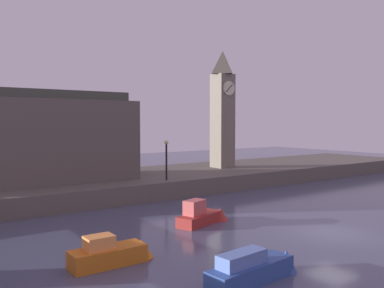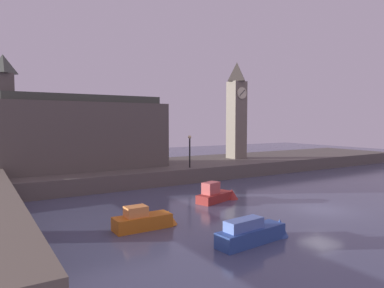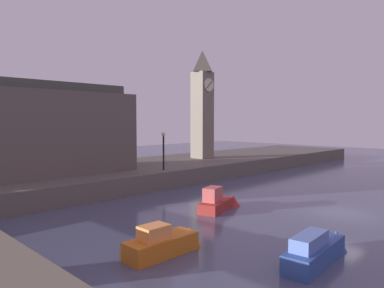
{
  "view_description": "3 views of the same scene",
  "coord_description": "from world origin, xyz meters",
  "px_view_note": "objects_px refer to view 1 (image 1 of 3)",
  "views": [
    {
      "loc": [
        -20.38,
        -14.49,
        6.5
      ],
      "look_at": [
        0.47,
        14.68,
        4.55
      ],
      "focal_mm": 38.51,
      "sensor_mm": 36.0,
      "label": 1
    },
    {
      "loc": [
        -21.12,
        -16.3,
        6.36
      ],
      "look_at": [
        -1.39,
        15.47,
        3.98
      ],
      "focal_mm": 32.81,
      "sensor_mm": 36.0,
      "label": 2
    },
    {
      "loc": [
        -23.04,
        -9.4,
        5.92
      ],
      "look_at": [
        0.87,
        14.31,
        3.77
      ],
      "focal_mm": 34.07,
      "sensor_mm": 36.0,
      "label": 3
    }
  ],
  "objects_px": {
    "parliament_hall": "(29,137)",
    "boat_tour_blue": "(256,268)",
    "boat_patrol_orange": "(114,253)",
    "clock_tower": "(223,107)",
    "streetlamp": "(166,155)",
    "boat_dinghy_red": "(203,216)"
  },
  "relations": [
    {
      "from": "parliament_hall",
      "to": "boat_tour_blue",
      "type": "relative_size",
      "value": 3.44
    },
    {
      "from": "boat_tour_blue",
      "to": "boat_patrol_orange",
      "type": "height_order",
      "value": "boat_patrol_orange"
    },
    {
      "from": "clock_tower",
      "to": "streetlamp",
      "type": "xyz_separation_m",
      "value": [
        -10.28,
        -4.9,
        -4.37
      ]
    },
    {
      "from": "boat_tour_blue",
      "to": "boat_dinghy_red",
      "type": "height_order",
      "value": "boat_dinghy_red"
    },
    {
      "from": "streetlamp",
      "to": "boat_dinghy_red",
      "type": "relative_size",
      "value": 0.81
    },
    {
      "from": "clock_tower",
      "to": "parliament_hall",
      "type": "relative_size",
      "value": 0.77
    },
    {
      "from": "clock_tower",
      "to": "parliament_hall",
      "type": "distance_m",
      "value": 20.29
    },
    {
      "from": "boat_tour_blue",
      "to": "boat_patrol_orange",
      "type": "distance_m",
      "value": 6.51
    },
    {
      "from": "streetlamp",
      "to": "boat_dinghy_red",
      "type": "xyz_separation_m",
      "value": [
        -2.87,
        -9.01,
        -3.16
      ]
    },
    {
      "from": "parliament_hall",
      "to": "boat_patrol_orange",
      "type": "height_order",
      "value": "parliament_hall"
    },
    {
      "from": "parliament_hall",
      "to": "boat_tour_blue",
      "type": "distance_m",
      "value": 24.0
    },
    {
      "from": "parliament_hall",
      "to": "boat_tour_blue",
      "type": "xyz_separation_m",
      "value": [
        2.96,
        -23.35,
        -4.69
      ]
    },
    {
      "from": "streetlamp",
      "to": "parliament_hall",
      "type": "bearing_deg",
      "value": 150.68
    },
    {
      "from": "parliament_hall",
      "to": "boat_dinghy_red",
      "type": "relative_size",
      "value": 3.9
    },
    {
      "from": "parliament_hall",
      "to": "clock_tower",
      "type": "bearing_deg",
      "value": -1.72
    },
    {
      "from": "clock_tower",
      "to": "boat_dinghy_red",
      "type": "height_order",
      "value": "clock_tower"
    },
    {
      "from": "parliament_hall",
      "to": "boat_dinghy_red",
      "type": "distance_m",
      "value": 16.75
    },
    {
      "from": "clock_tower",
      "to": "streetlamp",
      "type": "bearing_deg",
      "value": -154.52
    },
    {
      "from": "clock_tower",
      "to": "streetlamp",
      "type": "relative_size",
      "value": 3.69
    },
    {
      "from": "boat_patrol_orange",
      "to": "streetlamp",
      "type": "bearing_deg",
      "value": 49.68
    },
    {
      "from": "boat_patrol_orange",
      "to": "boat_tour_blue",
      "type": "bearing_deg",
      "value": -53.77
    },
    {
      "from": "boat_dinghy_red",
      "to": "parliament_hall",
      "type": "bearing_deg",
      "value": 115.5
    }
  ]
}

